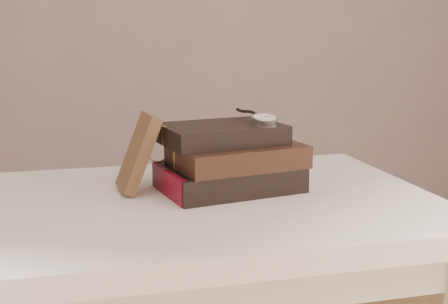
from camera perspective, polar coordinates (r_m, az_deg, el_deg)
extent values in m
cube|color=white|center=(1.09, -5.65, -5.67)|extent=(1.00, 0.60, 0.04)
cube|color=white|center=(1.11, -5.59, -8.63)|extent=(0.88, 0.49, 0.08)
cube|color=black|center=(1.14, 0.49, -2.48)|extent=(0.28, 0.22, 0.05)
cube|color=beige|center=(1.15, 0.63, -2.46)|extent=(0.27, 0.20, 0.04)
cube|color=gold|center=(1.12, -5.86, -2.81)|extent=(0.01, 0.01, 0.05)
cube|color=maroon|center=(1.10, -5.36, -3.12)|extent=(0.04, 0.16, 0.05)
cube|color=black|center=(1.13, 1.26, -0.29)|extent=(0.27, 0.21, 0.04)
cube|color=beige|center=(1.13, 1.40, -0.27)|extent=(0.26, 0.19, 0.03)
cube|color=gold|center=(1.11, -4.72, -0.57)|extent=(0.01, 0.01, 0.04)
cube|color=black|center=(1.13, -0.22, 1.77)|extent=(0.25, 0.19, 0.04)
cube|color=beige|center=(1.13, -0.08, 1.78)|extent=(0.24, 0.18, 0.03)
cube|color=gold|center=(1.11, -5.81, 1.55)|extent=(0.01, 0.01, 0.04)
cube|color=#452D1A|center=(1.13, -8.31, -0.09)|extent=(0.09, 0.10, 0.15)
cylinder|color=silver|center=(1.14, 3.99, 3.14)|extent=(0.06, 0.06, 0.02)
cylinder|color=white|center=(1.14, 4.00, 3.37)|extent=(0.05, 0.05, 0.01)
torus|color=silver|center=(1.14, 4.00, 3.35)|extent=(0.06, 0.06, 0.01)
cylinder|color=silver|center=(1.17, 3.27, 3.34)|extent=(0.01, 0.01, 0.01)
cube|color=black|center=(1.14, 3.84, 3.47)|extent=(0.00, 0.01, 0.00)
cube|color=black|center=(1.14, 4.23, 3.44)|extent=(0.01, 0.00, 0.00)
sphere|color=black|center=(1.17, 3.15, 3.68)|extent=(0.01, 0.01, 0.01)
sphere|color=black|center=(1.18, 2.94, 3.80)|extent=(0.01, 0.01, 0.01)
sphere|color=black|center=(1.19, 2.73, 3.89)|extent=(0.01, 0.01, 0.01)
sphere|color=black|center=(1.20, 2.52, 3.94)|extent=(0.01, 0.01, 0.01)
sphere|color=black|center=(1.21, 2.31, 3.96)|extent=(0.01, 0.01, 0.01)
sphere|color=black|center=(1.22, 2.11, 3.95)|extent=(0.01, 0.01, 0.01)
sphere|color=black|center=(1.22, 1.90, 3.95)|extent=(0.01, 0.01, 0.01)
sphere|color=black|center=(1.23, 1.71, 3.99)|extent=(0.01, 0.01, 0.01)
sphere|color=black|center=(1.24, 1.51, 4.06)|extent=(0.01, 0.01, 0.01)
sphere|color=black|center=(1.25, 1.32, 4.16)|extent=(0.01, 0.01, 0.01)
torus|color=silver|center=(1.16, -6.46, 0.19)|extent=(0.05, 0.02, 0.05)
torus|color=silver|center=(1.18, -3.91, 0.42)|extent=(0.05, 0.02, 0.05)
cylinder|color=silver|center=(1.17, -5.18, 0.46)|extent=(0.02, 0.01, 0.00)
cylinder|color=silver|center=(1.21, -8.37, 0.29)|extent=(0.02, 0.11, 0.03)
cylinder|color=silver|center=(1.24, -3.86, 0.68)|extent=(0.02, 0.11, 0.03)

